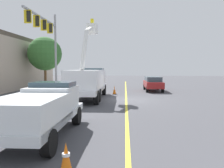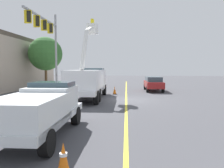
{
  "view_description": "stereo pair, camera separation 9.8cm",
  "coord_description": "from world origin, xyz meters",
  "px_view_note": "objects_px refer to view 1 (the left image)",
  "views": [
    {
      "loc": [
        -18.05,
        -0.94,
        2.67
      ],
      "look_at": [
        -0.97,
        1.1,
        1.4
      ],
      "focal_mm": 34.09,
      "sensor_mm": 36.0,
      "label": 1
    },
    {
      "loc": [
        -18.04,
        -1.03,
        2.67
      ],
      "look_at": [
        -0.97,
        1.1,
        1.4
      ],
      "focal_mm": 34.09,
      "sensor_mm": 36.0,
      "label": 2
    }
  ],
  "objects_px": {
    "passing_minivan": "(153,83)",
    "service_pickup_truck": "(41,108)",
    "traffic_cone_leading": "(66,159)",
    "utility_bucket_truck": "(88,80)",
    "traffic_signal_mast": "(47,35)",
    "traffic_cone_mid_front": "(114,90)"
  },
  "relations": [
    {
      "from": "service_pickup_truck",
      "to": "traffic_cone_mid_front",
      "type": "xyz_separation_m",
      "value": [
        13.92,
        -1.34,
        -0.69
      ]
    },
    {
      "from": "traffic_cone_leading",
      "to": "traffic_cone_mid_front",
      "type": "distance_m",
      "value": 16.69
    },
    {
      "from": "utility_bucket_truck",
      "to": "passing_minivan",
      "type": "distance_m",
      "value": 9.53
    },
    {
      "from": "utility_bucket_truck",
      "to": "traffic_cone_mid_front",
      "type": "distance_m",
      "value": 4.15
    },
    {
      "from": "utility_bucket_truck",
      "to": "traffic_cone_leading",
      "type": "xyz_separation_m",
      "value": [
        -13.2,
        -2.52,
        -1.21
      ]
    },
    {
      "from": "passing_minivan",
      "to": "traffic_signal_mast",
      "type": "height_order",
      "value": "traffic_signal_mast"
    },
    {
      "from": "traffic_cone_leading",
      "to": "service_pickup_truck",
      "type": "bearing_deg",
      "value": 34.96
    },
    {
      "from": "utility_bucket_truck",
      "to": "passing_minivan",
      "type": "bearing_deg",
      "value": -40.05
    },
    {
      "from": "traffic_cone_leading",
      "to": "traffic_cone_mid_front",
      "type": "xyz_separation_m",
      "value": [
        16.68,
        0.58,
        0.03
      ]
    },
    {
      "from": "traffic_cone_leading",
      "to": "traffic_signal_mast",
      "type": "xyz_separation_m",
      "value": [
        14.82,
        6.88,
        5.42
      ]
    },
    {
      "from": "traffic_cone_mid_front",
      "to": "traffic_signal_mast",
      "type": "distance_m",
      "value": 8.5
    },
    {
      "from": "utility_bucket_truck",
      "to": "traffic_cone_mid_front",
      "type": "bearing_deg",
      "value": -29.16
    },
    {
      "from": "passing_minivan",
      "to": "traffic_cone_mid_front",
      "type": "height_order",
      "value": "passing_minivan"
    },
    {
      "from": "traffic_cone_leading",
      "to": "traffic_cone_mid_front",
      "type": "relative_size",
      "value": 0.94
    },
    {
      "from": "utility_bucket_truck",
      "to": "traffic_signal_mast",
      "type": "height_order",
      "value": "traffic_signal_mast"
    },
    {
      "from": "passing_minivan",
      "to": "utility_bucket_truck",
      "type": "bearing_deg",
      "value": 139.95
    },
    {
      "from": "traffic_cone_leading",
      "to": "utility_bucket_truck",
      "type": "bearing_deg",
      "value": 10.82
    },
    {
      "from": "utility_bucket_truck",
      "to": "traffic_cone_leading",
      "type": "bearing_deg",
      "value": -169.18
    },
    {
      "from": "passing_minivan",
      "to": "service_pickup_truck",
      "type": "bearing_deg",
      "value": 162.7
    },
    {
      "from": "service_pickup_truck",
      "to": "traffic_signal_mast",
      "type": "relative_size",
      "value": 0.68
    },
    {
      "from": "utility_bucket_truck",
      "to": "service_pickup_truck",
      "type": "relative_size",
      "value": 1.46
    },
    {
      "from": "service_pickup_truck",
      "to": "traffic_cone_leading",
      "type": "relative_size",
      "value": 6.94
    }
  ]
}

